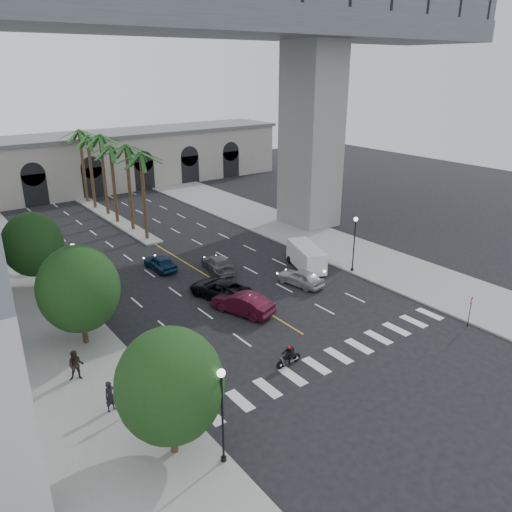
{
  "coord_description": "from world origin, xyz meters",
  "views": [
    {
      "loc": [
        -21.49,
        -21.24,
        18.1
      ],
      "look_at": [
        -1.29,
        6.0,
        5.11
      ],
      "focal_mm": 35.0,
      "sensor_mm": 36.0,
      "label": 1
    }
  ],
  "objects_px": {
    "pedestrian_a": "(110,396)",
    "car_b": "(242,303)",
    "lamp_post_left_near": "(222,408)",
    "car_d": "(218,264)",
    "cargo_van": "(306,257)",
    "car_c": "(220,289)",
    "traffic_signal_far": "(162,359)",
    "motorcycle_rider": "(289,356)",
    "car_e": "(160,263)",
    "traffic_signal_near": "(197,394)",
    "lamp_post_right": "(354,239)",
    "lamp_post_left_far": "(76,269)",
    "pedestrian_b": "(76,365)",
    "do_not_enter_sign": "(471,305)",
    "car_a": "(301,277)"
  },
  "relations": [
    {
      "from": "traffic_signal_near",
      "to": "cargo_van",
      "type": "relative_size",
      "value": 0.63
    },
    {
      "from": "lamp_post_left_far",
      "to": "cargo_van",
      "type": "relative_size",
      "value": 0.93
    },
    {
      "from": "motorcycle_rider",
      "to": "car_e",
      "type": "bearing_deg",
      "value": 85.88
    },
    {
      "from": "cargo_van",
      "to": "car_c",
      "type": "bearing_deg",
      "value": -157.57
    },
    {
      "from": "lamp_post_left_far",
      "to": "car_c",
      "type": "distance_m",
      "value": 11.48
    },
    {
      "from": "pedestrian_a",
      "to": "pedestrian_b",
      "type": "relative_size",
      "value": 0.94
    },
    {
      "from": "traffic_signal_near",
      "to": "lamp_post_left_far",
      "type": "bearing_deg",
      "value": 90.31
    },
    {
      "from": "motorcycle_rider",
      "to": "traffic_signal_near",
      "type": "bearing_deg",
      "value": -167.39
    },
    {
      "from": "lamp_post_right",
      "to": "car_d",
      "type": "distance_m",
      "value": 12.81
    },
    {
      "from": "car_c",
      "to": "pedestrian_b",
      "type": "xyz_separation_m",
      "value": [
        -13.39,
        -4.77,
        0.35
      ]
    },
    {
      "from": "car_b",
      "to": "pedestrian_a",
      "type": "height_order",
      "value": "pedestrian_a"
    },
    {
      "from": "car_a",
      "to": "car_e",
      "type": "bearing_deg",
      "value": -62.02
    },
    {
      "from": "cargo_van",
      "to": "lamp_post_left_near",
      "type": "bearing_deg",
      "value": -120.49
    },
    {
      "from": "lamp_post_left_near",
      "to": "car_b",
      "type": "xyz_separation_m",
      "value": [
        9.8,
        12.33,
        -2.38
      ]
    },
    {
      "from": "lamp_post_right",
      "to": "motorcycle_rider",
      "type": "bearing_deg",
      "value": -150.43
    },
    {
      "from": "car_b",
      "to": "car_d",
      "type": "relative_size",
      "value": 1.05
    },
    {
      "from": "car_e",
      "to": "cargo_van",
      "type": "relative_size",
      "value": 0.73
    },
    {
      "from": "car_d",
      "to": "car_e",
      "type": "distance_m",
      "value": 5.49
    },
    {
      "from": "do_not_enter_sign",
      "to": "car_e",
      "type": "bearing_deg",
      "value": 101.26
    },
    {
      "from": "traffic_signal_far",
      "to": "car_d",
      "type": "height_order",
      "value": "traffic_signal_far"
    },
    {
      "from": "car_d",
      "to": "pedestrian_a",
      "type": "bearing_deg",
      "value": 52.7
    },
    {
      "from": "cargo_van",
      "to": "pedestrian_b",
      "type": "xyz_separation_m",
      "value": [
        -23.26,
        -5.12,
        -0.16
      ]
    },
    {
      "from": "pedestrian_a",
      "to": "car_b",
      "type": "bearing_deg",
      "value": 10.6
    },
    {
      "from": "lamp_post_left_near",
      "to": "car_b",
      "type": "relative_size",
      "value": 1.05
    },
    {
      "from": "car_e",
      "to": "motorcycle_rider",
      "type": "bearing_deg",
      "value": 86.13
    },
    {
      "from": "traffic_signal_far",
      "to": "motorcycle_rider",
      "type": "height_order",
      "value": "traffic_signal_far"
    },
    {
      "from": "traffic_signal_far",
      "to": "car_b",
      "type": "height_order",
      "value": "traffic_signal_far"
    },
    {
      "from": "traffic_signal_far",
      "to": "motorcycle_rider",
      "type": "relative_size",
      "value": 1.83
    },
    {
      "from": "car_c",
      "to": "cargo_van",
      "type": "relative_size",
      "value": 0.97
    },
    {
      "from": "traffic_signal_near",
      "to": "car_e",
      "type": "relative_size",
      "value": 0.87
    },
    {
      "from": "lamp_post_left_near",
      "to": "car_d",
      "type": "bearing_deg",
      "value": 58.11
    },
    {
      "from": "motorcycle_rider",
      "to": "do_not_enter_sign",
      "type": "xyz_separation_m",
      "value": [
        13.83,
        -4.03,
        1.12
      ]
    },
    {
      "from": "do_not_enter_sign",
      "to": "pedestrian_a",
      "type": "bearing_deg",
      "value": 147.7
    },
    {
      "from": "traffic_signal_far",
      "to": "pedestrian_b",
      "type": "distance_m",
      "value": 5.89
    },
    {
      "from": "lamp_post_right",
      "to": "car_d",
      "type": "relative_size",
      "value": 1.1
    },
    {
      "from": "cargo_van",
      "to": "pedestrian_a",
      "type": "bearing_deg",
      "value": -137.58
    },
    {
      "from": "lamp_post_left_far",
      "to": "traffic_signal_far",
      "type": "bearing_deg",
      "value": -89.6
    },
    {
      "from": "lamp_post_left_far",
      "to": "car_b",
      "type": "xyz_separation_m",
      "value": [
        9.8,
        -8.67,
        -2.38
      ]
    },
    {
      "from": "cargo_van",
      "to": "lamp_post_right",
      "type": "bearing_deg",
      "value": -25.12
    },
    {
      "from": "car_c",
      "to": "lamp_post_left_near",
      "type": "bearing_deg",
      "value": 41.96
    },
    {
      "from": "car_d",
      "to": "pedestrian_b",
      "type": "xyz_separation_m",
      "value": [
        -16.39,
        -9.77,
        0.42
      ]
    },
    {
      "from": "car_a",
      "to": "do_not_enter_sign",
      "type": "distance_m",
      "value": 13.96
    },
    {
      "from": "lamp_post_left_far",
      "to": "car_d",
      "type": "distance_m",
      "value": 13.15
    },
    {
      "from": "lamp_post_left_near",
      "to": "lamp_post_right",
      "type": "bearing_deg",
      "value": 29.69
    },
    {
      "from": "lamp_post_left_near",
      "to": "cargo_van",
      "type": "relative_size",
      "value": 0.93
    },
    {
      "from": "car_e",
      "to": "pedestrian_b",
      "type": "xyz_separation_m",
      "value": [
        -12.13,
        -13.23,
        0.41
      ]
    },
    {
      "from": "lamp_post_right",
      "to": "motorcycle_rider",
      "type": "height_order",
      "value": "lamp_post_right"
    },
    {
      "from": "lamp_post_left_near",
      "to": "pedestrian_b",
      "type": "distance_m",
      "value": 11.69
    },
    {
      "from": "traffic_signal_near",
      "to": "car_a",
      "type": "xyz_separation_m",
      "value": [
        16.85,
        11.13,
        -1.77
      ]
    },
    {
      "from": "motorcycle_rider",
      "to": "traffic_signal_far",
      "type": "bearing_deg",
      "value": 164.44
    }
  ]
}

